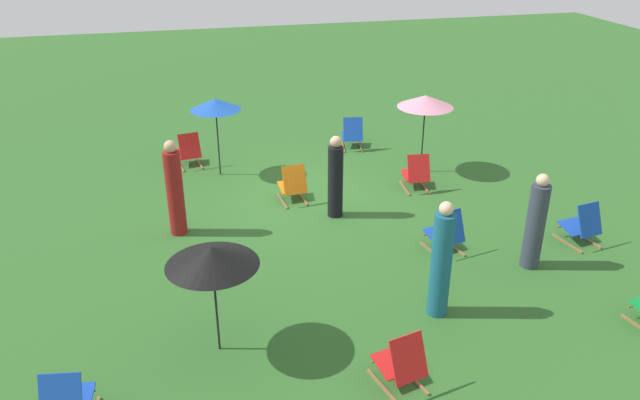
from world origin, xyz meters
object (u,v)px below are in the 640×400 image
(deckchair_6, at_px, (401,363))
(deckchair_5, at_px, (352,134))
(umbrella_0, at_px, (212,256))
(person_2, at_px, (335,179))
(deckchair_0, at_px, (416,174))
(person_1, at_px, (175,190))
(deckchair_1, at_px, (582,225))
(deckchair_7, at_px, (189,151))
(deckchair_8, at_px, (293,185))
(umbrella_1, at_px, (215,105))
(person_0, at_px, (441,263))
(person_3, at_px, (535,224))
(umbrella_2, at_px, (426,101))
(deckchair_2, at_px, (446,233))

(deckchair_6, bearing_deg, deckchair_5, -116.11)
(umbrella_0, relative_size, person_2, 0.98)
(deckchair_0, height_order, person_1, person_1)
(deckchair_1, height_order, person_2, person_2)
(deckchair_7, relative_size, person_1, 0.45)
(deckchair_8, bearing_deg, deckchair_6, 87.28)
(deckchair_0, relative_size, deckchair_7, 1.00)
(deckchair_0, xyz_separation_m, umbrella_1, (4.03, -1.85, 1.29))
(umbrella_0, distance_m, person_0, 3.36)
(deckchair_0, xyz_separation_m, umbrella_0, (4.68, 4.39, 1.14))
(person_1, bearing_deg, deckchair_6, -162.72)
(deckchair_8, bearing_deg, person_2, 124.71)
(person_0, distance_m, person_2, 3.60)
(deckchair_5, height_order, person_1, person_1)
(deckchair_6, relative_size, person_3, 0.50)
(deckchair_1, relative_size, umbrella_1, 0.47)
(deckchair_8, distance_m, person_2, 1.15)
(umbrella_1, bearing_deg, umbrella_0, 84.11)
(deckchair_7, height_order, person_1, person_1)
(person_2, bearing_deg, umbrella_0, -146.50)
(deckchair_6, height_order, person_2, person_2)
(umbrella_2, xyz_separation_m, person_2, (2.51, 1.69, -0.88))
(person_3, bearing_deg, person_0, 153.75)
(deckchair_0, bearing_deg, deckchair_7, -23.34)
(person_1, relative_size, person_3, 1.08)
(umbrella_2, relative_size, person_2, 1.09)
(deckchair_6, height_order, deckchair_7, same)
(deckchair_5, bearing_deg, deckchair_0, 113.30)
(deckchair_2, xyz_separation_m, person_1, (4.58, -1.86, 0.51))
(deckchair_2, height_order, umbrella_2, umbrella_2)
(deckchair_5, relative_size, deckchair_6, 0.98)
(deckchair_0, height_order, deckchair_7, same)
(deckchair_6, xyz_separation_m, person_2, (-0.46, -4.93, 0.43))
(deckchair_7, bearing_deg, person_2, 119.25)
(deckchair_7, bearing_deg, person_1, 73.57)
(deckchair_0, xyz_separation_m, deckchair_1, (-2.02, 2.96, 0.00))
(deckchair_0, bearing_deg, umbrella_2, -113.40)
(deckchair_8, bearing_deg, deckchair_7, -56.35)
(person_0, bearing_deg, umbrella_2, -130.25)
(deckchair_8, xyz_separation_m, umbrella_0, (1.97, 4.44, 1.14))
(deckchair_6, relative_size, umbrella_0, 0.52)
(deckchair_2, xyz_separation_m, umbrella_0, (4.18, 1.76, 1.14))
(deckchair_5, xyz_separation_m, person_1, (4.45, 3.51, 0.51))
(deckchair_0, bearing_deg, person_3, 106.90)
(deckchair_8, distance_m, umbrella_2, 3.56)
(deckchair_6, relative_size, umbrella_2, 0.47)
(deckchair_0, relative_size, person_2, 0.50)
(deckchair_2, relative_size, person_0, 0.45)
(deckchair_0, bearing_deg, deckchair_2, 84.26)
(deckchair_1, distance_m, deckchair_7, 8.66)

